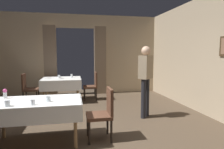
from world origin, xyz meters
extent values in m
plane|color=#4C3D2D|center=(0.00, 0.00, 0.00)|extent=(10.08, 10.08, 0.00)
cube|color=tan|center=(-1.95, 4.20, 1.50)|extent=(2.50, 0.12, 3.00)
cube|color=tan|center=(1.95, 4.20, 1.50)|extent=(2.50, 0.12, 3.00)
cube|color=tan|center=(0.00, 4.20, 2.75)|extent=(1.40, 0.12, 0.50)
cube|color=#7F6B56|center=(-0.92, 4.06, 1.28)|extent=(0.44, 0.14, 2.56)
cube|color=#7F6B56|center=(0.92, 4.06, 1.28)|extent=(0.44, 0.14, 2.56)
cylinder|color=olive|center=(-0.09, -0.25, 0.35)|extent=(0.06, 0.06, 0.71)
cylinder|color=olive|center=(-1.38, 0.41, 0.35)|extent=(0.06, 0.06, 0.71)
cylinder|color=olive|center=(-0.09, 0.41, 0.35)|extent=(0.06, 0.06, 0.71)
cube|color=olive|center=(-0.74, 0.08, 0.72)|extent=(1.45, 0.82, 0.03)
cube|color=white|center=(-0.74, 0.08, 0.74)|extent=(1.51, 0.88, 0.01)
cube|color=white|center=(-0.74, -0.36, 0.61)|extent=(1.51, 0.02, 0.28)
cube|color=white|center=(-0.74, 0.52, 0.61)|extent=(1.51, 0.02, 0.28)
cube|color=white|center=(0.02, 0.08, 0.61)|extent=(0.02, 0.88, 0.28)
cylinder|color=olive|center=(-0.98, 2.67, 0.35)|extent=(0.06, 0.06, 0.71)
cylinder|color=olive|center=(0.02, 2.67, 0.35)|extent=(0.06, 0.06, 0.71)
cylinder|color=olive|center=(-0.98, 3.50, 0.35)|extent=(0.06, 0.06, 0.71)
cylinder|color=olive|center=(0.02, 3.50, 0.35)|extent=(0.06, 0.06, 0.71)
cube|color=olive|center=(-0.48, 3.08, 0.72)|extent=(1.16, 1.00, 0.03)
cube|color=white|center=(-0.48, 3.08, 0.74)|extent=(1.22, 1.06, 0.01)
cube|color=white|center=(-0.48, 2.56, 0.59)|extent=(1.22, 0.02, 0.32)
cube|color=white|center=(-0.48, 3.61, 0.59)|extent=(1.22, 0.02, 0.32)
cube|color=white|center=(-1.09, 3.08, 0.59)|extent=(0.02, 1.06, 0.32)
cube|color=white|center=(0.13, 3.08, 0.59)|extent=(0.02, 1.06, 0.32)
cylinder|color=black|center=(0.14, -0.18, 0.21)|extent=(0.04, 0.04, 0.42)
cylinder|color=black|center=(0.14, 0.20, 0.21)|extent=(0.04, 0.04, 0.42)
cylinder|color=black|center=(0.52, -0.18, 0.21)|extent=(0.04, 0.04, 0.42)
cylinder|color=black|center=(0.52, 0.20, 0.21)|extent=(0.04, 0.04, 0.42)
cube|color=#513323|center=(0.33, 0.01, 0.43)|extent=(0.44, 0.44, 0.06)
cube|color=#513323|center=(0.53, 0.01, 0.69)|extent=(0.05, 0.42, 0.48)
cylinder|color=black|center=(0.25, 2.92, 0.21)|extent=(0.04, 0.04, 0.42)
cylinder|color=black|center=(0.25, 3.30, 0.21)|extent=(0.04, 0.04, 0.42)
cylinder|color=black|center=(0.63, 2.92, 0.21)|extent=(0.04, 0.04, 0.42)
cylinder|color=black|center=(0.63, 3.30, 0.21)|extent=(0.04, 0.04, 0.42)
cube|color=#513323|center=(0.44, 3.11, 0.43)|extent=(0.44, 0.44, 0.06)
cube|color=#513323|center=(0.64, 3.11, 0.69)|extent=(0.05, 0.42, 0.48)
cylinder|color=black|center=(-1.21, 3.17, 0.21)|extent=(0.04, 0.04, 0.42)
cylinder|color=black|center=(-1.21, 2.79, 0.21)|extent=(0.04, 0.04, 0.42)
cylinder|color=black|center=(-1.59, 3.17, 0.21)|extent=(0.04, 0.04, 0.42)
cylinder|color=black|center=(-1.59, 2.79, 0.21)|extent=(0.04, 0.04, 0.42)
cube|color=#513323|center=(-1.40, 2.98, 0.43)|extent=(0.44, 0.44, 0.06)
cube|color=#513323|center=(-1.60, 2.98, 0.69)|extent=(0.05, 0.42, 0.48)
cylinder|color=silver|center=(-1.31, 0.36, 0.80)|extent=(0.06, 0.06, 0.11)
sphere|color=#D84C8C|center=(-1.31, 0.36, 0.89)|extent=(0.07, 0.07, 0.07)
cylinder|color=silver|center=(-0.53, -0.03, 0.79)|extent=(0.08, 0.08, 0.09)
cylinder|color=silver|center=(-0.74, -0.22, 0.79)|extent=(0.07, 0.07, 0.09)
cylinder|color=silver|center=(-1.10, -0.23, 0.80)|extent=(0.08, 0.08, 0.09)
cylinder|color=white|center=(-0.50, 3.04, 0.76)|extent=(0.20, 0.20, 0.01)
cylinder|color=white|center=(-0.92, 3.27, 0.76)|extent=(0.23, 0.23, 0.01)
cylinder|color=silver|center=(-0.57, 3.30, 0.79)|extent=(0.07, 0.07, 0.09)
cylinder|color=silver|center=(-0.16, 3.23, 0.81)|extent=(0.07, 0.07, 0.12)
cylinder|color=black|center=(1.52, 0.95, 0.47)|extent=(0.12, 0.12, 0.95)
cylinder|color=black|center=(1.65, 1.08, 0.47)|extent=(0.12, 0.12, 0.95)
cube|color=gray|center=(1.59, 1.02, 1.23)|extent=(0.41, 0.41, 0.55)
sphere|color=tan|center=(1.59, 1.02, 1.61)|extent=(0.22, 0.22, 0.22)
camera|label=1|loc=(-0.11, -3.36, 1.54)|focal=31.26mm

